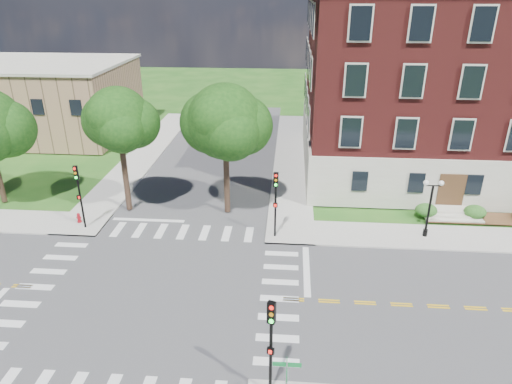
# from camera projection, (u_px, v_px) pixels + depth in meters

# --- Properties ---
(ground) EXTENTS (160.00, 160.00, 0.00)m
(ground) POSITION_uv_depth(u_px,v_px,m) (155.00, 293.00, 26.35)
(ground) COLOR #184A14
(ground) RESTS_ON ground
(road_ew) EXTENTS (90.00, 12.00, 0.01)m
(road_ew) POSITION_uv_depth(u_px,v_px,m) (155.00, 293.00, 26.35)
(road_ew) COLOR #3D3D3F
(road_ew) RESTS_ON ground
(road_ns) EXTENTS (12.00, 90.00, 0.01)m
(road_ns) POSITION_uv_depth(u_px,v_px,m) (155.00, 293.00, 26.35)
(road_ns) COLOR #3D3D3F
(road_ns) RESTS_ON ground
(sidewalk_ne) EXTENTS (34.00, 34.00, 0.12)m
(sidewalk_ne) POSITION_uv_depth(u_px,v_px,m) (380.00, 192.00, 39.21)
(sidewalk_ne) COLOR #9E9B93
(sidewalk_ne) RESTS_ON ground
(sidewalk_nw) EXTENTS (34.00, 34.00, 0.12)m
(sidewalk_nw) POSITION_uv_depth(u_px,v_px,m) (36.00, 181.00, 41.40)
(sidewalk_nw) COLOR #9E9B93
(sidewalk_nw) RESTS_ON ground
(crosswalk_east) EXTENTS (2.20, 10.20, 0.02)m
(crosswalk_east) POSITION_uv_depth(u_px,v_px,m) (279.00, 299.00, 25.84)
(crosswalk_east) COLOR silver
(crosswalk_east) RESTS_ON ground
(stop_bar_east) EXTENTS (0.40, 5.50, 0.00)m
(stop_bar_east) POSITION_uv_depth(u_px,v_px,m) (306.00, 270.00, 28.45)
(stop_bar_east) COLOR silver
(stop_bar_east) RESTS_ON ground
(main_building) EXTENTS (30.60, 22.40, 16.50)m
(main_building) POSITION_uv_depth(u_px,v_px,m) (474.00, 82.00, 41.22)
(main_building) COLOR #B1AE9C
(main_building) RESTS_ON ground
(secondary_building) EXTENTS (20.40, 15.40, 8.30)m
(secondary_building) POSITION_uv_depth(u_px,v_px,m) (39.00, 98.00, 53.43)
(secondary_building) COLOR #987654
(secondary_building) RESTS_ON ground
(tree_c) EXTENTS (4.71, 4.71, 9.64)m
(tree_c) POSITION_uv_depth(u_px,v_px,m) (118.00, 119.00, 33.13)
(tree_c) COLOR black
(tree_c) RESTS_ON ground
(tree_d) EXTENTS (5.52, 5.52, 9.97)m
(tree_d) POSITION_uv_depth(u_px,v_px,m) (225.00, 122.00, 32.77)
(tree_d) COLOR black
(tree_d) RESTS_ON ground
(traffic_signal_se) EXTENTS (0.37, 0.44, 4.80)m
(traffic_signal_se) POSITION_uv_depth(u_px,v_px,m) (271.00, 337.00, 18.47)
(traffic_signal_se) COLOR black
(traffic_signal_se) RESTS_ON ground
(traffic_signal_ne) EXTENTS (0.35, 0.39, 4.80)m
(traffic_signal_ne) POSITION_uv_depth(u_px,v_px,m) (276.00, 196.00, 30.91)
(traffic_signal_ne) COLOR black
(traffic_signal_ne) RESTS_ON ground
(traffic_signal_nw) EXTENTS (0.38, 0.45, 4.80)m
(traffic_signal_nw) POSITION_uv_depth(u_px,v_px,m) (79.00, 189.00, 32.07)
(traffic_signal_nw) COLOR black
(traffic_signal_nw) RESTS_ON ground
(twin_lamp_west) EXTENTS (1.36, 0.36, 4.23)m
(twin_lamp_west) POSITION_uv_depth(u_px,v_px,m) (430.00, 205.00, 31.20)
(twin_lamp_west) COLOR black
(twin_lamp_west) RESTS_ON ground
(street_sign_pole) EXTENTS (1.10, 1.10, 3.10)m
(street_sign_pole) POSITION_uv_depth(u_px,v_px,m) (287.00, 380.00, 17.55)
(street_sign_pole) COLOR gray
(street_sign_pole) RESTS_ON ground
(fire_hydrant) EXTENTS (0.35, 0.35, 0.75)m
(fire_hydrant) POSITION_uv_depth(u_px,v_px,m) (79.00, 218.00, 33.91)
(fire_hydrant) COLOR maroon
(fire_hydrant) RESTS_ON ground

